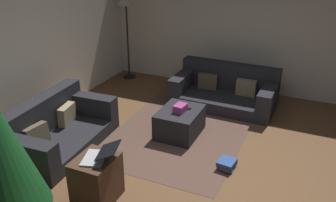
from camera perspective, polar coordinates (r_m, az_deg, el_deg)
ground_plane at (r=5.01m, az=5.71°, el=-11.07°), size 6.40×6.40×0.00m
rear_partition at (r=6.06m, az=-23.27°, el=7.14°), size 6.40×0.12×2.60m
corner_partition at (r=7.32m, az=14.30°, el=11.11°), size 0.12×6.40×2.60m
couch_left at (r=5.68m, az=-17.24°, el=-4.28°), size 1.82×1.03×0.73m
couch_right at (r=6.89m, az=8.97°, el=1.67°), size 1.00×1.88×0.72m
ottoman at (r=5.77m, az=1.85°, el=-3.35°), size 0.77×0.61×0.42m
gift_box at (r=5.62m, az=1.92°, el=-1.12°), size 0.23×0.18×0.12m
tv_remote at (r=5.75m, az=2.85°, el=-1.05°), size 0.07×0.17×0.02m
side_table at (r=4.47m, az=-11.13°, el=-11.96°), size 0.52×0.44×0.57m
laptop at (r=4.25m, az=-10.68°, el=-8.34°), size 0.45×0.49×0.19m
book_stack at (r=5.09m, az=9.25°, el=-9.77°), size 0.30×0.25×0.13m
corner_lamp at (r=7.83m, az=-6.58°, el=14.56°), size 0.36×0.36×1.84m
area_rug at (r=5.87m, az=1.83°, el=-5.13°), size 2.60×2.00×0.01m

